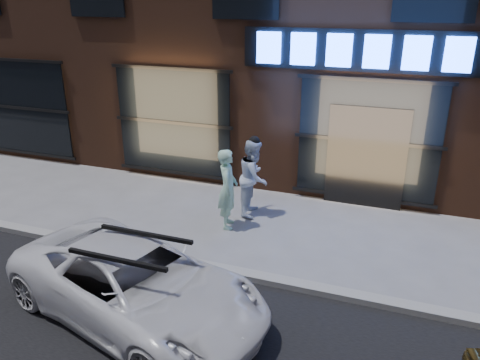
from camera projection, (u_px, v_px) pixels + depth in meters
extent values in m
plane|color=slate|center=(335.00, 296.00, 7.88)|extent=(90.00, 90.00, 0.00)
cube|color=gray|center=(335.00, 293.00, 7.86)|extent=(60.00, 0.25, 0.12)
cube|color=black|center=(358.00, 51.00, 10.13)|extent=(5.20, 0.06, 0.90)
cube|color=black|center=(366.00, 158.00, 10.87)|extent=(1.80, 0.10, 2.40)
cube|color=#FFBF72|center=(24.00, 108.00, 13.93)|extent=(3.00, 0.04, 2.60)
cube|color=black|center=(23.00, 108.00, 13.89)|extent=(3.20, 0.06, 2.80)
cube|color=#FFBF72|center=(174.00, 122.00, 12.35)|extent=(3.00, 0.04, 2.60)
cube|color=black|center=(173.00, 122.00, 12.31)|extent=(3.20, 0.06, 2.80)
cube|color=#FFBF72|center=(368.00, 141.00, 10.77)|extent=(3.00, 0.04, 2.60)
cube|color=black|center=(368.00, 141.00, 10.74)|extent=(3.20, 0.06, 2.80)
cube|color=#2659FF|center=(269.00, 48.00, 10.70)|extent=(0.55, 0.12, 0.70)
cube|color=#2659FF|center=(303.00, 49.00, 10.45)|extent=(0.55, 0.12, 0.70)
cube|color=#2659FF|center=(339.00, 50.00, 10.20)|extent=(0.55, 0.12, 0.70)
cube|color=#2659FF|center=(377.00, 52.00, 9.95)|extent=(0.55, 0.12, 0.70)
cube|color=#2659FF|center=(417.00, 53.00, 9.69)|extent=(0.55, 0.12, 0.70)
cube|color=#2659FF|center=(459.00, 55.00, 9.44)|extent=(0.55, 0.12, 0.70)
imported|color=#C2FFE2|center=(228.00, 189.00, 9.95)|extent=(0.60, 0.74, 1.76)
imported|color=white|center=(254.00, 177.00, 10.58)|extent=(0.74, 0.92, 1.77)
imported|color=white|center=(136.00, 284.00, 7.16)|extent=(4.75, 3.15, 1.21)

